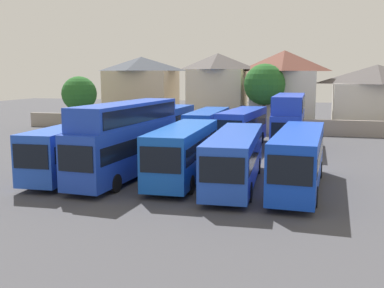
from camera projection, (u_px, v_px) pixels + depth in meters
The scene contains 17 objects.
ground at pixel (230, 142), 46.54m from camera, with size 140.00×140.00×0.00m, color #424247.
depot_boundary_wall at pixel (241, 125), 53.28m from camera, with size 56.00×0.50×1.80m, color gray.
bus_1 at pixel (74, 147), 30.59m from camera, with size 3.01×10.80×3.43m.
bus_2 at pixel (127, 136), 29.96m from camera, with size 3.21×12.16×4.99m.
bus_3 at pixel (184, 150), 29.16m from camera, with size 2.96×10.47×3.50m.
bus_4 at pixel (235, 155), 27.96m from camera, with size 3.16×11.86×3.27m.
bus_5 at pixel (299, 156), 26.90m from camera, with size 2.95×11.58×3.51m.
bus_6 at pixel (166, 123), 45.28m from camera, with size 2.78×12.04×3.49m.
bus_7 at pixel (208, 125), 44.03m from camera, with size 2.80×10.77×3.36m.
bus_8 at pixel (243, 126), 42.70m from camera, with size 3.37×10.59×3.53m.
bus_9 at pixel (289, 118), 42.04m from camera, with size 2.68×10.30×4.95m.
house_terrace_left at pixel (142, 90), 63.24m from camera, with size 9.32×7.55×9.22m.
house_terrace_centre at pixel (218, 89), 59.66m from camera, with size 7.43×6.44×9.55m.
house_terrace_right at pixel (284, 89), 57.62m from camera, with size 8.35×6.78×9.81m.
house_terrace_far_right at pixel (376, 97), 54.88m from camera, with size 10.37×6.64×7.98m.
tree_left_of_lot at pixel (264, 85), 54.34m from camera, with size 4.95×4.95×8.10m.
tree_behind_wall at pixel (79, 94), 54.76m from camera, with size 4.21×4.21×6.61m.
Camera 1 is at (8.12, -27.48, 6.82)m, focal length 42.48 mm.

